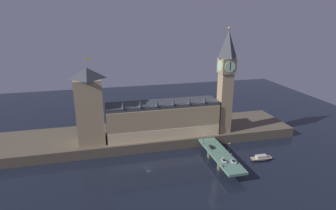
{
  "coord_description": "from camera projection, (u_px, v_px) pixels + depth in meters",
  "views": [
    {
      "loc": [
        -23.4,
        -143.05,
        84.02
      ],
      "look_at": [
        16.62,
        20.0,
        30.64
      ],
      "focal_mm": 30.0,
      "sensor_mm": 36.0,
      "label": 1
    }
  ],
  "objects": [
    {
      "name": "street_lamp_mid",
      "position": [
        229.0,
        146.0,
        166.37
      ],
      "size": [
        1.34,
        0.6,
        6.54
      ],
      "color": "#2D3333",
      "rests_on": "bridge"
    },
    {
      "name": "boat_downstream",
      "position": [
        261.0,
        158.0,
        171.04
      ],
      "size": [
        14.84,
        5.27,
        3.23
      ],
      "color": "#28282D",
      "rests_on": "ground_plane"
    },
    {
      "name": "car_southbound_lead",
      "position": [
        234.0,
        162.0,
        155.72
      ],
      "size": [
        2.07,
        3.94,
        1.5
      ],
      "color": "silver",
      "rests_on": "bridge"
    },
    {
      "name": "street_lamp_near",
      "position": [
        223.0,
        161.0,
        150.44
      ],
      "size": [
        1.34,
        0.6,
        6.0
      ],
      "color": "#2D3333",
      "rests_on": "bridge"
    },
    {
      "name": "clock_tower",
      "position": [
        226.0,
        79.0,
        186.58
      ],
      "size": [
        10.13,
        10.24,
        70.98
      ],
      "color": "tan",
      "rests_on": "embankment"
    },
    {
      "name": "parliament_hall",
      "position": [
        163.0,
        119.0,
        188.48
      ],
      "size": [
        74.28,
        18.39,
        27.79
      ],
      "color": "tan",
      "rests_on": "embankment"
    },
    {
      "name": "victoria_tower",
      "position": [
        90.0,
        106.0,
        174.21
      ],
      "size": [
        16.61,
        16.61,
        54.13
      ],
      "color": "tan",
      "rests_on": "embankment"
    },
    {
      "name": "bridge",
      "position": [
        220.0,
        156.0,
        166.88
      ],
      "size": [
        11.11,
        46.0,
        6.03
      ],
      "color": "slate",
      "rests_on": "ground_plane"
    },
    {
      "name": "ground_plane",
      "position": [
        148.0,
        167.0,
        163.17
      ],
      "size": [
        400.0,
        400.0,
        0.0
      ],
      "primitive_type": "plane",
      "color": "black"
    },
    {
      "name": "car_northbound_trail",
      "position": [
        224.0,
        161.0,
        156.46
      ],
      "size": [
        2.02,
        3.92,
        1.54
      ],
      "color": "silver",
      "rests_on": "bridge"
    },
    {
      "name": "embankment",
      "position": [
        139.0,
        136.0,
        198.28
      ],
      "size": [
        220.0,
        42.0,
        6.52
      ],
      "color": "brown",
      "rests_on": "ground_plane"
    },
    {
      "name": "street_lamp_far",
      "position": [
        204.0,
        139.0,
        177.66
      ],
      "size": [
        1.34,
        0.6,
        6.15
      ],
      "color": "#2D3333",
      "rests_on": "bridge"
    },
    {
      "name": "pedestrian_near_rail",
      "position": [
        223.0,
        165.0,
        151.67
      ],
      "size": [
        0.38,
        0.38,
        1.64
      ],
      "color": "black",
      "rests_on": "bridge"
    },
    {
      "name": "pedestrian_mid_walk",
      "position": [
        232.0,
        155.0,
        163.22
      ],
      "size": [
        0.38,
        0.38,
        1.82
      ],
      "color": "black",
      "rests_on": "bridge"
    },
    {
      "name": "car_northbound_lead",
      "position": [
        211.0,
        147.0,
        173.48
      ],
      "size": [
        1.9,
        4.48,
        1.54
      ],
      "color": "black",
      "rests_on": "bridge"
    }
  ]
}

